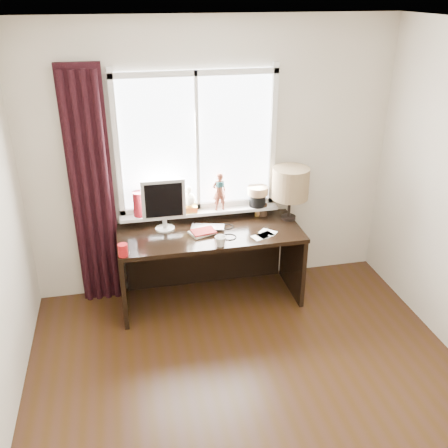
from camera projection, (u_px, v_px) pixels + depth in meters
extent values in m
cube|color=#351E12|center=(268.00, 425.00, 3.53)|extent=(3.50, 4.00, 0.00)
cube|color=white|center=(289.00, 34.00, 2.40)|extent=(3.50, 4.00, 0.00)
cube|color=#C3B29B|center=(213.00, 162.00, 4.72)|extent=(3.50, 0.00, 2.60)
imported|color=silver|center=(208.00, 227.00, 4.67)|extent=(0.35, 0.28, 0.02)
imported|color=white|center=(221.00, 241.00, 4.34)|extent=(0.13, 0.13, 0.10)
cylinder|color=#A21013|center=(123.00, 250.00, 4.18)|extent=(0.08, 0.08, 0.11)
cube|color=white|center=(197.00, 142.00, 4.60)|extent=(1.40, 0.02, 1.30)
cube|color=silver|center=(199.00, 206.00, 4.85)|extent=(1.50, 0.05, 0.05)
cube|color=silver|center=(195.00, 73.00, 4.30)|extent=(1.50, 0.05, 0.05)
cube|color=silver|center=(117.00, 148.00, 4.44)|extent=(0.05, 0.05, 1.40)
cube|color=silver|center=(273.00, 139.00, 4.71)|extent=(0.05, 0.05, 1.40)
cube|color=silver|center=(197.00, 143.00, 4.57)|extent=(0.03, 0.05, 1.30)
cube|color=silver|center=(200.00, 211.00, 4.82)|extent=(1.52, 0.18, 0.03)
cylinder|color=maroon|center=(140.00, 204.00, 4.65)|extent=(0.13, 0.13, 0.24)
cube|color=gold|center=(189.00, 209.00, 4.77)|extent=(0.15, 0.12, 0.06)
sphere|color=beige|center=(189.00, 199.00, 4.73)|extent=(0.13, 0.13, 0.13)
sphere|color=beige|center=(188.00, 190.00, 4.68)|extent=(0.07, 0.07, 0.07)
imported|color=brown|center=(220.00, 191.00, 4.75)|extent=(0.15, 0.11, 0.38)
cylinder|color=#1E4C51|center=(220.00, 184.00, 4.70)|extent=(0.10, 0.10, 0.05)
cylinder|color=black|center=(257.00, 200.00, 4.88)|extent=(0.16, 0.16, 0.12)
cylinder|color=#8C6B4C|center=(258.00, 191.00, 4.84)|extent=(0.20, 0.20, 0.08)
cube|color=black|center=(92.00, 191.00, 4.52)|extent=(0.38, 0.05, 2.25)
cylinder|color=black|center=(76.00, 196.00, 4.47)|extent=(0.06, 0.06, 2.20)
cylinder|color=black|center=(87.00, 196.00, 4.49)|extent=(0.06, 0.06, 2.20)
cylinder|color=black|center=(97.00, 195.00, 4.50)|extent=(0.06, 0.06, 2.20)
cylinder|color=black|center=(107.00, 194.00, 4.52)|extent=(0.06, 0.06, 2.20)
cube|color=black|center=(210.00, 233.00, 4.63)|extent=(1.70, 0.70, 0.04)
cube|color=black|center=(123.00, 278.00, 4.63)|extent=(0.04, 0.64, 0.71)
cube|color=black|center=(293.00, 259.00, 4.95)|extent=(0.04, 0.64, 0.71)
cube|color=black|center=(205.00, 252.00, 5.08)|extent=(1.60, 0.03, 0.71)
cylinder|color=beige|center=(165.00, 228.00, 4.66)|extent=(0.18, 0.18, 0.01)
cylinder|color=beige|center=(165.00, 223.00, 4.63)|extent=(0.04, 0.04, 0.10)
cube|color=beige|center=(163.00, 200.00, 4.53)|extent=(0.40, 0.04, 0.38)
cube|color=black|center=(164.00, 201.00, 4.51)|extent=(0.34, 0.01, 0.32)
cube|color=beige|center=(202.00, 233.00, 4.58)|extent=(0.26, 0.23, 0.02)
cube|color=maroon|center=(203.00, 231.00, 4.56)|extent=(0.23, 0.19, 0.01)
cylinder|color=black|center=(262.00, 210.00, 4.92)|extent=(0.09, 0.09, 0.12)
cylinder|color=black|center=(261.00, 205.00, 4.90)|extent=(0.01, 0.01, 0.22)
cylinder|color=black|center=(264.00, 207.00, 4.90)|extent=(0.01, 0.01, 0.19)
cylinder|color=black|center=(262.00, 203.00, 4.90)|extent=(0.01, 0.01, 0.25)
cylinder|color=black|center=(264.00, 207.00, 4.92)|extent=(0.01, 0.01, 0.17)
cube|color=gold|center=(260.00, 210.00, 4.90)|extent=(0.10, 0.03, 0.13)
cube|color=#996633|center=(260.00, 210.00, 4.89)|extent=(0.08, 0.02, 0.10)
cylinder|color=black|center=(288.00, 217.00, 4.86)|extent=(0.14, 0.14, 0.03)
cylinder|color=black|center=(289.00, 206.00, 4.81)|extent=(0.03, 0.03, 0.22)
cylinder|color=tan|center=(291.00, 183.00, 4.71)|extent=(0.35, 0.35, 0.30)
cube|color=white|center=(260.00, 237.00, 4.52)|extent=(0.18, 0.15, 0.00)
cube|color=white|center=(268.00, 232.00, 4.60)|extent=(0.18, 0.18, 0.00)
cube|color=white|center=(265.00, 235.00, 4.55)|extent=(0.18, 0.16, 0.00)
torus|color=black|center=(229.00, 237.00, 4.51)|extent=(0.18, 0.18, 0.01)
torus|color=black|center=(228.00, 227.00, 4.70)|extent=(0.15, 0.15, 0.01)
torus|color=black|center=(220.00, 227.00, 4.70)|extent=(0.11, 0.11, 0.01)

